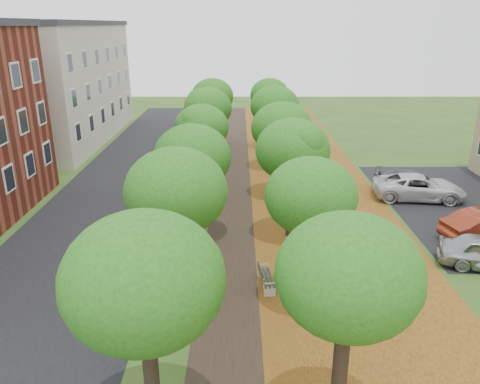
{
  "coord_description": "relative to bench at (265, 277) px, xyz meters",
  "views": [
    {
      "loc": [
        0.04,
        -9.62,
        10.11
      ],
      "look_at": [
        0.08,
        11.5,
        2.5
      ],
      "focal_mm": 35.0,
      "sensor_mm": 36.0,
      "label": 1
    }
  ],
  "objects": [
    {
      "name": "street_asphalt",
      "position": [
        -8.6,
        7.95,
        -0.41
      ],
      "size": [
        8.0,
        70.0,
        0.01
      ],
      "primitive_type": "cube",
      "color": "black",
      "rests_on": "ground"
    },
    {
      "name": "footpath",
      "position": [
        -1.1,
        7.95,
        -0.41
      ],
      "size": [
        3.2,
        70.0,
        0.01
      ],
      "primitive_type": "cube",
      "color": "black",
      "rests_on": "ground"
    },
    {
      "name": "parking_lot",
      "position": [
        12.4,
        8.95,
        -0.41
      ],
      "size": [
        9.0,
        16.0,
        0.01
      ],
      "primitive_type": "cube",
      "color": "black",
      "rests_on": "ground"
    },
    {
      "name": "car_grey",
      "position": [
        9.9,
        11.23,
        0.28
      ],
      "size": [
        5.1,
        3.51,
        1.37
      ],
      "primitive_type": "imported",
      "rotation": [
        0.0,
        0.0,
        1.2
      ],
      "color": "#37373C",
      "rests_on": "ground"
    },
    {
      "name": "car_white",
      "position": [
        9.9,
        10.17,
        0.34
      ],
      "size": [
        5.66,
        3.09,
        1.5
      ],
      "primitive_type": "imported",
      "rotation": [
        0.0,
        0.0,
        1.46
      ],
      "color": "silver",
      "rests_on": "ground"
    },
    {
      "name": "leaf_verge",
      "position": [
        3.9,
        7.95,
        -0.41
      ],
      "size": [
        7.5,
        70.0,
        0.01
      ],
      "primitive_type": "cube",
      "color": "#99671C",
      "rests_on": "ground"
    },
    {
      "name": "tree_row_east",
      "position": [
        1.5,
        7.95,
        3.84
      ],
      "size": [
        3.61,
        33.61,
        5.82
      ],
      "color": "black",
      "rests_on": "ground"
    },
    {
      "name": "building_cream",
      "position": [
        -18.1,
        25.95,
        4.8
      ],
      "size": [
        10.3,
        20.3,
        10.4
      ],
      "color": "beige",
      "rests_on": "ground"
    },
    {
      "name": "tree_row_west",
      "position": [
        -3.3,
        7.95,
        3.84
      ],
      "size": [
        3.61,
        33.61,
        5.82
      ],
      "color": "black",
      "rests_on": "ground"
    },
    {
      "name": "bench",
      "position": [
        0.0,
        0.0,
        0.0
      ],
      "size": [
        0.66,
        1.71,
        0.79
      ],
      "rotation": [
        0.0,
        0.0,
        1.68
      ],
      "color": "#283329",
      "rests_on": "ground"
    }
  ]
}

